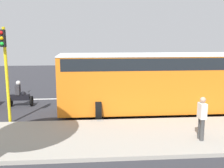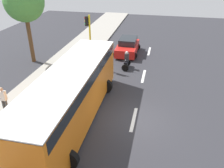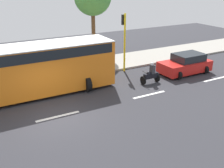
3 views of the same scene
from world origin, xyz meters
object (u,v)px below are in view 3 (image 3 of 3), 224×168
(car_red, at_px, (185,64))
(traffic_light_midblock, at_px, (124,34))
(pedestrian_near_signal, at_px, (10,63))
(city_bus, at_px, (26,68))
(motorcycle, at_px, (151,74))

(car_red, xyz_separation_m, traffic_light_midblock, (2.72, 3.94, 2.22))
(traffic_light_midblock, bearing_deg, pedestrian_near_signal, 70.18)
(city_bus, relative_size, pedestrian_near_signal, 6.51)
(car_red, height_order, city_bus, city_bus)
(pedestrian_near_signal, distance_m, traffic_light_midblock, 8.79)
(city_bus, xyz_separation_m, motorcycle, (-1.87, -8.02, -1.20))
(car_red, height_order, pedestrian_near_signal, pedestrian_near_signal)
(car_red, distance_m, city_bus, 11.81)
(pedestrian_near_signal, height_order, traffic_light_midblock, traffic_light_midblock)
(city_bus, xyz_separation_m, traffic_light_midblock, (1.33, -7.73, 1.08))
(motorcycle, relative_size, pedestrian_near_signal, 0.91)
(motorcycle, distance_m, traffic_light_midblock, 3.94)
(car_red, bearing_deg, city_bus, 83.21)
(motorcycle, relative_size, traffic_light_midblock, 0.34)
(pedestrian_near_signal, bearing_deg, motorcycle, -126.12)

